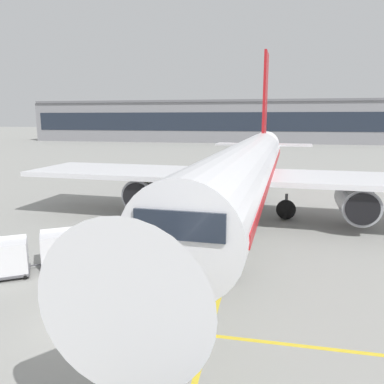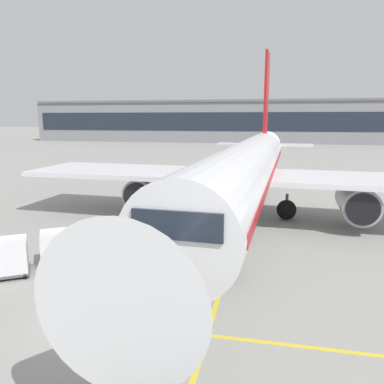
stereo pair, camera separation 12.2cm
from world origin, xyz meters
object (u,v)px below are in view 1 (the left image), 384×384
ground_crew_marshaller (179,235)px  ground_crew_by_loader (158,244)px  ground_crew_by_carts (131,236)px  baggage_cart_third (7,257)px  ground_crew_wingwalker (132,246)px  parked_airplane (247,170)px  safety_cone_wingtip (164,212)px  belt_loader (166,234)px  baggage_cart_lead (108,244)px  baggage_cart_second (60,247)px  safety_cone_engine_keepout (160,225)px

ground_crew_marshaller → ground_crew_by_loader: bearing=-113.7°
ground_crew_marshaller → ground_crew_by_carts: bearing=-167.3°
baggage_cart_third → ground_crew_by_loader: bearing=27.0°
ground_crew_wingwalker → parked_airplane: bearing=62.7°
safety_cone_wingtip → ground_crew_marshaller: bearing=-68.7°
ground_crew_by_loader → belt_loader: bearing=94.7°
baggage_cart_lead → ground_crew_wingwalker: size_ratio=1.56×
baggage_cart_third → ground_crew_by_loader: size_ratio=1.56×
parked_airplane → ground_crew_wingwalker: bearing=-117.3°
baggage_cart_second → baggage_cart_lead: bearing=23.1°
safety_cone_engine_keepout → baggage_cart_lead: bearing=-98.3°
ground_crew_wingwalker → safety_cone_engine_keepout: size_ratio=2.84×
ground_crew_by_loader → safety_cone_wingtip: size_ratio=2.67×
parked_airplane → safety_cone_engine_keepout: (-5.77, -3.69, -3.59)m
ground_crew_by_carts → ground_crew_marshaller: bearing=12.7°
ground_crew_wingwalker → baggage_cart_second: bearing=-166.1°
belt_loader → ground_crew_by_carts: belt_loader is taller
baggage_cart_second → ground_crew_wingwalker: baggage_cart_second is taller
belt_loader → ground_crew_by_carts: bearing=-143.3°
parked_airplane → baggage_cart_lead: 12.65m
parked_airplane → baggage_cart_second: bearing=-128.6°
ground_crew_by_carts → parked_airplane: bearing=54.8°
baggage_cart_lead → safety_cone_wingtip: 10.30m
belt_loader → safety_cone_wingtip: (-2.17, 7.24, -0.49)m
ground_crew_wingwalker → safety_cone_engine_keepout: ground_crew_wingwalker is taller
baggage_cart_third → ground_crew_wingwalker: bearing=26.5°
safety_cone_engine_keepout → ground_crew_by_carts: bearing=-93.4°
baggage_cart_second → safety_cone_engine_keepout: size_ratio=4.42×
belt_loader → baggage_cart_second: size_ratio=1.98×
belt_loader → ground_crew_by_carts: 2.21m
baggage_cart_third → belt_loader: bearing=41.7°
baggage_cart_second → ground_crew_by_loader: 5.16m
belt_loader → ground_crew_wingwalker: 3.27m
ground_crew_by_carts → baggage_cart_second: bearing=-137.6°
ground_crew_by_carts → safety_cone_engine_keepout: ground_crew_by_carts is taller
ground_crew_wingwalker → safety_cone_wingtip: ground_crew_wingwalker is taller
ground_crew_wingwalker → safety_cone_engine_keepout: (-0.43, 6.68, -0.70)m
ground_crew_by_loader → baggage_cart_lead: bearing=-166.4°
ground_crew_by_loader → ground_crew_wingwalker: (-1.24, -0.70, 0.00)m
ground_crew_by_loader → safety_cone_wingtip: (-2.37, 9.63, -0.68)m
baggage_cart_lead → ground_crew_marshaller: bearing=34.5°
parked_airplane → baggage_cart_second: 14.72m
parked_airplane → safety_cone_wingtip: size_ratio=69.20×
parked_airplane → belt_loader: size_ratio=8.37×
baggage_cart_second → safety_cone_wingtip: size_ratio=4.17×
baggage_cart_lead → safety_cone_wingtip: baggage_cart_lead is taller
safety_cone_wingtip → ground_crew_wingwalker: bearing=-83.8°
baggage_cart_second → ground_crew_wingwalker: bearing=13.9°
parked_airplane → ground_crew_by_carts: 10.91m
parked_airplane → belt_loader: parked_airplane is taller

